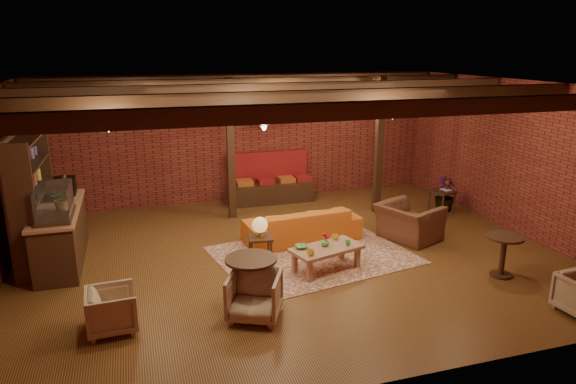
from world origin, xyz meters
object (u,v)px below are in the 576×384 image
object	(u,v)px
sofa	(302,225)
side_table_lamp	(260,229)
coffee_table	(326,250)
armchair_b	(254,294)
round_table_right	(504,249)
plant_tall	(447,161)
armchair_right	(409,216)
round_table_left	(251,274)
side_table_book	(442,192)
armchair_a	(112,308)

from	to	relation	value
sofa	side_table_lamp	world-z (taller)	side_table_lamp
coffee_table	armchair_b	size ratio (longest dim) A/B	1.84
round_table_right	plant_tall	distance (m)	3.75
armchair_right	round_table_left	bearing A→B (deg)	94.24
round_table_left	side_table_book	world-z (taller)	round_table_left
armchair_a	sofa	bearing A→B (deg)	-58.99
sofa	plant_tall	world-z (taller)	plant_tall
side_table_lamp	armchair_b	size ratio (longest dim) A/B	1.19
round_table_left	armchair_right	size ratio (longest dim) A/B	0.71
sofa	coffee_table	world-z (taller)	coffee_table
coffee_table	plant_tall	size ratio (longest dim) A/B	0.56
sofa	armchair_b	xyz separation A→B (m)	(-1.66, -2.75, 0.04)
side_table_lamp	armchair_right	xyz separation A→B (m)	(3.22, 0.31, -0.19)
coffee_table	armchair_a	distance (m)	3.72
sofa	round_table_left	size ratio (longest dim) A/B	2.89
armchair_a	plant_tall	xyz separation A→B (m)	(7.56, 3.37, 0.90)
sofa	round_table_right	xyz separation A→B (m)	(2.77, -2.63, 0.15)
sofa	armchair_right	size ratio (longest dim) A/B	2.04
round_table_left	sofa	bearing A→B (deg)	56.27
round_table_left	plant_tall	world-z (taller)	plant_tall
coffee_table	side_table_book	distance (m)	4.40
side_table_lamp	round_table_left	world-z (taller)	side_table_lamp
armchair_right	plant_tall	size ratio (longest dim) A/B	0.46
side_table_lamp	armchair_a	bearing A→B (deg)	-147.74
armchair_b	armchair_right	world-z (taller)	armchair_right
armchair_a	plant_tall	size ratio (longest dim) A/B	0.27
coffee_table	round_table_right	xyz separation A→B (m)	(2.83, -1.13, 0.10)
side_table_lamp	armchair_a	xyz separation A→B (m)	(-2.54, -1.60, -0.35)
armchair_b	side_table_lamp	bearing A→B (deg)	98.62
armchair_b	sofa	bearing A→B (deg)	84.20
round_table_right	sofa	bearing A→B (deg)	136.47
coffee_table	armchair_a	xyz separation A→B (m)	(-3.58, -1.01, -0.05)
sofa	plant_tall	distance (m)	4.11
armchair_right	side_table_book	world-z (taller)	armchair_right
sofa	round_table_left	bearing A→B (deg)	51.37
coffee_table	armchair_a	bearing A→B (deg)	-164.33
armchair_b	coffee_table	bearing A→B (deg)	63.40
side_table_book	round_table_right	size ratio (longest dim) A/B	0.86
armchair_a	plant_tall	world-z (taller)	plant_tall
round_table_left	side_table_book	xyz separation A→B (m)	(5.38, 3.15, -0.03)
side_table_book	round_table_right	world-z (taller)	round_table_right
armchair_right	side_table_book	bearing A→B (deg)	-73.56
coffee_table	round_table_left	xyz separation A→B (m)	(-1.57, -0.95, 0.16)
plant_tall	coffee_table	bearing A→B (deg)	-149.33
armchair_right	round_table_right	bearing A→B (deg)	175.74
armchair_a	side_table_lamp	bearing A→B (deg)	-61.22
coffee_table	sofa	bearing A→B (deg)	87.54
armchair_a	round_table_left	bearing A→B (deg)	-91.88
sofa	armchair_right	bearing A→B (deg)	159.38
round_table_left	round_table_right	world-z (taller)	round_table_left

